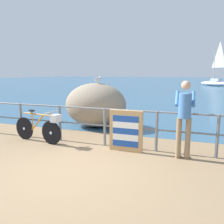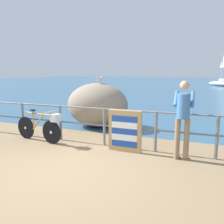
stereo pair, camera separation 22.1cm
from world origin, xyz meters
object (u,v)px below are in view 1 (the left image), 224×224
bicycle (41,126)px  seagull (97,79)px  breakwater_boulder_main (96,105)px  folded_deckchair_stack (126,131)px  person_at_railing (184,116)px  sailboat (215,81)px

bicycle → seagull: size_ratio=5.29×
bicycle → breakwater_boulder_main: bearing=83.8°
folded_deckchair_stack → seagull: 3.06m
folded_deckchair_stack → breakwater_boulder_main: (-1.82, 2.25, 0.27)m
person_at_railing → breakwater_boulder_main: size_ratio=0.79×
bicycle → sailboat: sailboat is taller
person_at_railing → sailboat: size_ratio=0.29×
person_at_railing → seagull: bearing=51.2°
seagull → sailboat: size_ratio=0.05×
bicycle → person_at_railing: person_at_railing is taller
person_at_railing → folded_deckchair_stack: 1.45m
sailboat → seagull: bearing=118.8°
folded_deckchair_stack → sailboat: sailboat is taller
breakwater_boulder_main → sailboat: size_ratio=0.36×
sailboat → folded_deckchair_stack: bearing=122.7°
folded_deckchair_stack → seagull: (-1.73, 2.22, 1.20)m
person_at_railing → sailboat: (2.49, 31.44, -0.28)m
breakwater_boulder_main → seagull: (0.09, -0.03, 0.93)m
bicycle → sailboat: size_ratio=0.27×
seagull → bicycle: bearing=-163.3°
bicycle → person_at_railing: size_ratio=0.95×
breakwater_boulder_main → sailboat: (5.68, 29.17, -0.08)m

